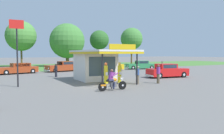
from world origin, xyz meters
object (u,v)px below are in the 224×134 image
at_px(parked_car_second_row_spare, 141,65).
at_px(parked_car_back_row_far_left, 108,66).
at_px(featured_classic_sedan, 167,71).
at_px(parked_car_back_row_centre_right, 18,69).
at_px(bystander_leaning_by_kiosk, 56,70).
at_px(bystander_standing_back_lot, 162,66).
at_px(roadside_pole_sign, 17,42).
at_px(parked_car_back_row_right, 63,67).
at_px(gas_pump_nearside, 106,75).
at_px(motorcycle_with_rider, 112,82).
at_px(bystander_chatting_near_pumps, 137,75).
at_px(bystander_strolling_foreground, 158,73).
at_px(gas_pump_offside, 119,74).

relative_size(parked_car_second_row_spare, parked_car_back_row_far_left, 1.03).
distance_m(featured_classic_sedan, parked_car_back_row_centre_right, 19.53).
distance_m(bystander_leaning_by_kiosk, bystander_standing_back_lot, 15.47).
height_order(parked_car_back_row_far_left, roadside_pole_sign, roadside_pole_sign).
relative_size(featured_classic_sedan, roadside_pole_sign, 0.93).
relative_size(parked_car_back_row_right, parked_car_back_row_centre_right, 1.04).
height_order(featured_classic_sedan, parked_car_back_row_far_left, featured_classic_sedan).
distance_m(parked_car_back_row_far_left, bystander_standing_back_lot, 8.48).
bearing_deg(parked_car_back_row_centre_right, bystander_standing_back_lot, -21.07).
bearing_deg(gas_pump_nearside, parked_car_back_row_far_left, 61.99).
height_order(parked_car_second_row_spare, parked_car_back_row_centre_right, parked_car_second_row_spare).
height_order(motorcycle_with_rider, bystander_leaning_by_kiosk, motorcycle_with_rider).
relative_size(gas_pump_nearside, bystander_leaning_by_kiosk, 1.28).
height_order(bystander_chatting_near_pumps, bystander_strolling_foreground, bystander_strolling_foreground).
distance_m(parked_car_back_row_right, bystander_strolling_foreground, 18.06).
relative_size(gas_pump_offside, motorcycle_with_rider, 0.83).
relative_size(bystander_leaning_by_kiosk, roadside_pole_sign, 0.28).
bearing_deg(parked_car_back_row_right, bystander_strolling_foreground, -78.44).
bearing_deg(bystander_standing_back_lot, motorcycle_with_rider, -142.76).
bearing_deg(gas_pump_nearside, bystander_standing_back_lot, 30.79).
bearing_deg(gas_pump_offside, parked_car_back_row_centre_right, 114.41).
xyz_separation_m(gas_pump_nearside, bystander_leaning_by_kiosk, (-2.14, 8.54, -0.08)).
xyz_separation_m(motorcycle_with_rider, parked_car_back_row_far_left, (8.48, 17.04, 0.04)).
xyz_separation_m(gas_pump_offside, motorcycle_with_rider, (-2.34, -2.93, -0.23)).
xyz_separation_m(bystander_leaning_by_kiosk, bystander_strolling_foreground, (6.71, -10.06, 0.11)).
height_order(bystander_standing_back_lot, roadside_pole_sign, roadside_pole_sign).
distance_m(motorcycle_with_rider, featured_classic_sedan, 11.04).
xyz_separation_m(parked_car_second_row_spare, roadside_pole_sign, (-21.30, -12.51, 2.98)).
distance_m(motorcycle_with_rider, parked_car_back_row_far_left, 19.03).
bearing_deg(bystander_chatting_near_pumps, bystander_leaning_by_kiosk, 117.49).
distance_m(bystander_leaning_by_kiosk, bystander_chatting_near_pumps, 10.58).
distance_m(motorcycle_with_rider, bystander_chatting_near_pumps, 4.26).
xyz_separation_m(bystander_standing_back_lot, bystander_strolling_foreground, (-8.75, -9.46, 0.08)).
distance_m(gas_pump_offside, featured_classic_sedan, 7.79).
distance_m(parked_car_second_row_spare, roadside_pole_sign, 24.88).
bearing_deg(bystander_strolling_foreground, gas_pump_offside, 154.58).
bearing_deg(parked_car_second_row_spare, parked_car_back_row_right, 174.10).
relative_size(gas_pump_offside, featured_classic_sedan, 0.38).
distance_m(parked_car_back_row_far_left, roadside_pole_sign, 18.86).
height_order(parked_car_back_row_centre_right, parked_car_back_row_far_left, parked_car_back_row_far_left).
bearing_deg(bystander_leaning_by_kiosk, bystander_chatting_near_pumps, -62.51).
height_order(gas_pump_nearside, bystander_standing_back_lot, gas_pump_nearside).
xyz_separation_m(bystander_chatting_near_pumps, bystander_standing_back_lot, (10.58, 8.78, -0.00)).
xyz_separation_m(gas_pump_nearside, parked_car_back_row_far_left, (7.51, 14.11, -0.19)).
relative_size(gas_pump_nearside, parked_car_back_row_right, 0.34).
bearing_deg(bystander_strolling_foreground, parked_car_back_row_far_left, 79.36).
xyz_separation_m(gas_pump_nearside, roadside_pole_sign, (-6.88, 2.27, 2.76)).
bearing_deg(parked_car_back_row_right, bystander_chatting_near_pumps, -83.99).
xyz_separation_m(gas_pump_nearside, parked_car_back_row_right, (0.95, 16.17, -0.19)).
xyz_separation_m(bystander_chatting_near_pumps, bystander_strolling_foreground, (1.83, -0.68, 0.08)).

